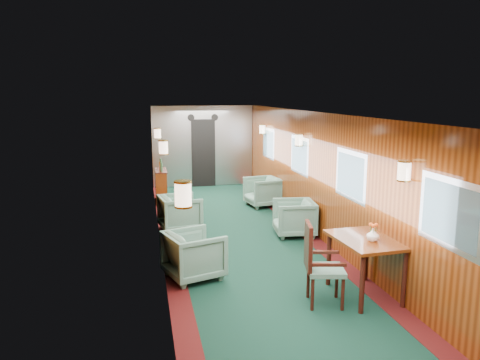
# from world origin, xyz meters

# --- Properties ---
(room) EXTENTS (12.00, 12.10, 2.40)m
(room) POSITION_xyz_m (0.00, 0.00, 1.63)
(room) COLOR black
(room) RESTS_ON ground
(bulkhead) EXTENTS (2.98, 0.17, 2.39)m
(bulkhead) POSITION_xyz_m (0.00, 5.91, 1.18)
(bulkhead) COLOR #A9ACB0
(bulkhead) RESTS_ON ground
(windows_right) EXTENTS (0.02, 8.60, 0.80)m
(windows_right) POSITION_xyz_m (1.49, 0.25, 1.45)
(windows_right) COLOR silver
(windows_right) RESTS_ON ground
(wall_sconces) EXTENTS (2.97, 7.97, 0.25)m
(wall_sconces) POSITION_xyz_m (0.00, 0.57, 1.79)
(wall_sconces) COLOR #FFE6C6
(wall_sconces) RESTS_ON ground
(dining_table) EXTENTS (0.83, 1.13, 0.82)m
(dining_table) POSITION_xyz_m (1.15, -2.29, 0.68)
(dining_table) COLOR #672C0D
(dining_table) RESTS_ON ground
(side_chair) EXTENTS (0.58, 0.60, 1.10)m
(side_chair) POSITION_xyz_m (0.42, -2.40, 0.60)
(side_chair) COLOR #214D45
(side_chair) RESTS_ON ground
(credenza) EXTENTS (0.29, 0.93, 1.11)m
(credenza) POSITION_xyz_m (-1.34, 4.01, 0.43)
(credenza) COLOR #672C0D
(credenza) RESTS_ON ground
(flower_vase) EXTENTS (0.22, 0.22, 0.17)m
(flower_vase) POSITION_xyz_m (1.18, -2.40, 0.90)
(flower_vase) COLOR white
(flower_vase) RESTS_ON dining_table
(armchair_left_near) EXTENTS (1.00, 0.98, 0.72)m
(armchair_left_near) POSITION_xyz_m (-1.07, -1.18, 0.36)
(armchair_left_near) COLOR #214D45
(armchair_left_near) RESTS_ON ground
(armchair_left_far) EXTENTS (0.91, 0.89, 0.72)m
(armchair_left_far) POSITION_xyz_m (-1.06, 1.39, 0.36)
(armchair_left_far) COLOR #214D45
(armchair_left_far) RESTS_ON ground
(armchair_right_near) EXTENTS (0.86, 0.84, 0.70)m
(armchair_right_near) POSITION_xyz_m (1.09, 0.56, 0.35)
(armchair_right_near) COLOR #214D45
(armchair_right_near) RESTS_ON ground
(armchair_right_far) EXTENTS (0.90, 0.88, 0.72)m
(armchair_right_far) POSITION_xyz_m (1.10, 3.05, 0.36)
(armchair_right_far) COLOR #214D45
(armchair_right_far) RESTS_ON ground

